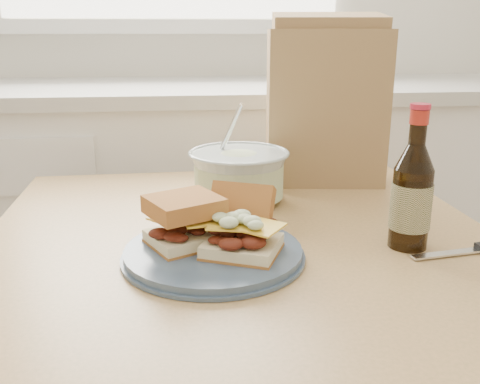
{
  "coord_description": "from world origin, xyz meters",
  "views": [
    {
      "loc": [
        0.02,
        -0.08,
        1.11
      ],
      "look_at": [
        0.11,
        0.81,
        0.84
      ],
      "focal_mm": 40.0,
      "sensor_mm": 36.0,
      "label": 1
    }
  ],
  "objects": [
    {
      "name": "cabinet_run",
      "position": [
        -0.0,
        1.7,
        0.47
      ],
      "size": [
        2.5,
        0.64,
        0.94
      ],
      "color": "white",
      "rests_on": "ground"
    },
    {
      "name": "dining_table",
      "position": [
        0.12,
        0.81,
        0.65
      ],
      "size": [
        0.93,
        0.93,
        0.76
      ],
      "rotation": [
        0.0,
        0.0,
        0.02
      ],
      "color": "tan",
      "rests_on": "ground"
    },
    {
      "name": "plate",
      "position": [
        0.06,
        0.71,
        0.77
      ],
      "size": [
        0.28,
        0.28,
        0.02
      ],
      "primitive_type": "cylinder",
      "color": "#3F5267",
      "rests_on": "dining_table"
    },
    {
      "name": "sandwich_left",
      "position": [
        0.02,
        0.73,
        0.82
      ],
      "size": [
        0.14,
        0.14,
        0.08
      ],
      "rotation": [
        0.0,
        0.0,
        0.47
      ],
      "color": "beige",
      "rests_on": "plate"
    },
    {
      "name": "sandwich_right",
      "position": [
        0.11,
        0.71,
        0.81
      ],
      "size": [
        0.14,
        0.19,
        0.09
      ],
      "rotation": [
        0.0,
        0.0,
        -0.41
      ],
      "color": "beige",
      "rests_on": "plate"
    },
    {
      "name": "coleslaw_bowl",
      "position": [
        0.13,
        1.0,
        0.81
      ],
      "size": [
        0.21,
        0.21,
        0.21
      ],
      "color": "#B7C5BF",
      "rests_on": "dining_table"
    },
    {
      "name": "beer_bottle",
      "position": [
        0.39,
        0.72,
        0.85
      ],
      "size": [
        0.07,
        0.07,
        0.24
      ],
      "rotation": [
        0.0,
        0.0,
        0.06
      ],
      "color": "black",
      "rests_on": "dining_table"
    },
    {
      "name": "paper_bag",
      "position": [
        0.35,
        1.15,
        0.94
      ],
      "size": [
        0.29,
        0.21,
        0.35
      ],
      "primitive_type": "cube",
      "rotation": [
        0.0,
        0.0,
        -0.12
      ],
      "color": "#987249",
      "rests_on": "dining_table"
    }
  ]
}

